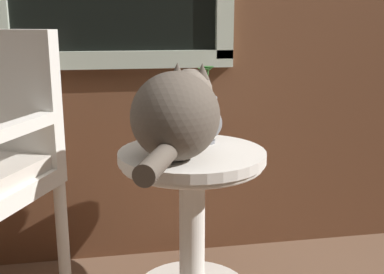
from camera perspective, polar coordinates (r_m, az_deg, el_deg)
The scene contains 3 objects.
wicker_side_table at distance 1.72m, azimuth 0.00°, elevation -7.76°, with size 0.52×0.52×0.57m.
cat at distance 1.55m, azimuth -1.67°, elevation 2.89°, with size 0.39×0.61×0.30m.
pewter_vase_with_ivy at distance 1.75m, azimuth 1.59°, elevation 2.16°, with size 0.13×0.13×0.28m.
Camera 1 is at (-0.21, -1.31, 1.01)m, focal length 44.29 mm.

